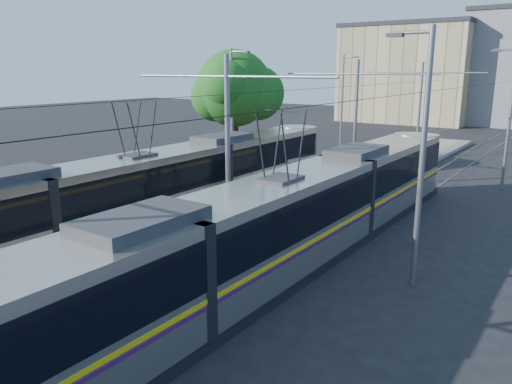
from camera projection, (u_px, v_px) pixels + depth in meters
The scene contains 12 objects.
ground at pixel (52, 319), 13.89m from camera, with size 160.00×160.00×0.00m, color black.
platform at pixel (330, 193), 27.39m from camera, with size 4.00×50.00×0.30m, color gray.
tactile_strip_left at pixel (307, 187), 28.16m from camera, with size 0.70×50.00×0.01m, color gray.
tactile_strip_right at pixel (354, 194), 26.55m from camera, with size 0.70×50.00×0.01m, color gray.
rails at pixel (330, 195), 27.42m from camera, with size 8.71×70.00×0.03m.
tram_left at pixel (139, 194), 20.74m from camera, with size 2.43×27.86×5.50m.
tram_right at pixel (280, 223), 16.35m from camera, with size 2.43×29.63×5.50m.
catenary at pixel (306, 117), 24.08m from camera, with size 9.20×70.00×7.00m.
street_lamps at pixel (363, 114), 29.61m from camera, with size 15.18×38.22×8.00m.
shelter at pixel (298, 181), 24.27m from camera, with size 0.72×1.07×2.24m.
tree at pixel (240, 90), 32.74m from camera, with size 5.53×5.12×8.04m.
building_left at pixel (411, 73), 65.72m from camera, with size 16.32×12.24×12.46m.
Camera 1 is at (11.89, -7.11, 6.76)m, focal length 35.00 mm.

